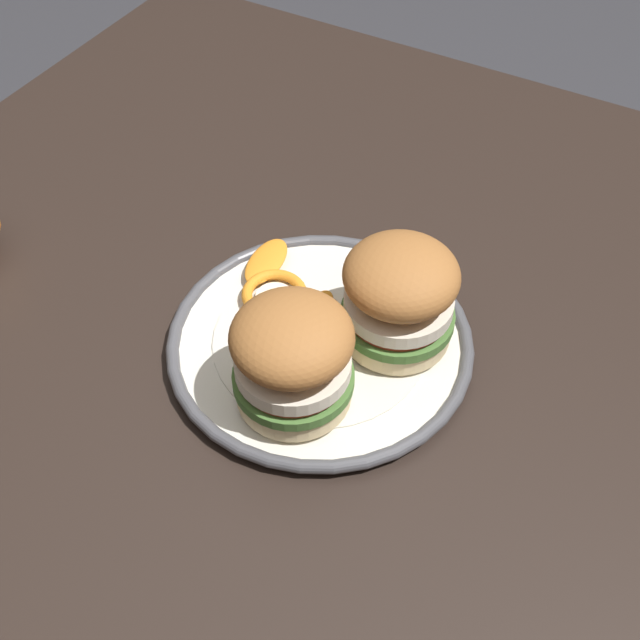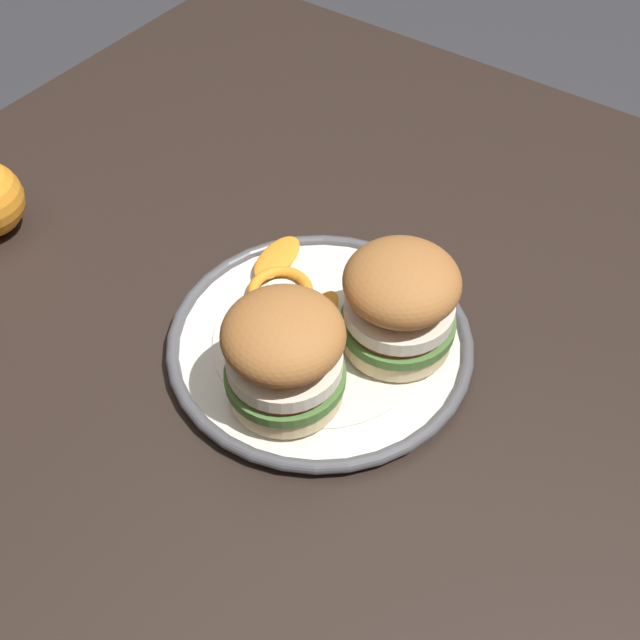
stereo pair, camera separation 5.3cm
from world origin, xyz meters
The scene contains 7 objects.
dining_table centered at (0.00, 0.00, 0.66)m, with size 1.24×1.09×0.75m.
dinner_plate centered at (0.08, -0.02, 0.76)m, with size 0.28×0.28×0.02m.
sandwich_half_left centered at (0.02, -0.06, 0.82)m, with size 0.13×0.13×0.10m.
sandwich_half_right centered at (0.07, 0.05, 0.82)m, with size 0.13×0.13×0.10m.
orange_peel_curled centered at (0.14, -0.04, 0.77)m, with size 0.06×0.06×0.01m.
orange_peel_strip_long centered at (0.10, -0.04, 0.77)m, with size 0.03×0.07×0.01m.
orange_peel_strip_short centered at (0.17, -0.08, 0.77)m, with size 0.04×0.07×0.01m.
Camera 2 is at (-0.20, 0.37, 1.33)m, focal length 46.23 mm.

